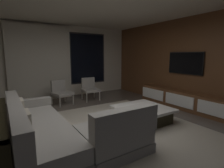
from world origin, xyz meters
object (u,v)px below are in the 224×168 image
(book_stack_on_coffee_table, at_px, (148,105))
(mounted_tv, at_px, (185,63))
(coffee_table, at_px, (142,114))
(accent_chair_by_curtain, at_px, (61,91))
(media_console, at_px, (185,101))
(accent_chair_near_window, at_px, (90,88))
(sectional_couch, at_px, (58,132))

(book_stack_on_coffee_table, distance_m, mounted_tv, 2.02)
(coffee_table, height_order, accent_chair_by_curtain, accent_chair_by_curtain)
(mounted_tv, bearing_deg, media_console, -132.45)
(accent_chair_near_window, relative_size, mounted_tv, 0.68)
(accent_chair_near_window, distance_m, media_console, 3.18)
(accent_chair_by_curtain, xyz_separation_m, mounted_tv, (3.10, -2.34, 0.92))
(accent_chair_near_window, bearing_deg, coffee_table, -87.12)
(accent_chair_by_curtain, bearing_deg, coffee_table, -65.77)
(coffee_table, bearing_deg, media_console, 2.52)
(media_console, distance_m, mounted_tv, 1.13)
(accent_chair_near_window, height_order, accent_chair_by_curtain, same)
(media_console, bearing_deg, coffee_table, -177.48)
(sectional_couch, xyz_separation_m, media_console, (3.78, 0.19, -0.04))
(book_stack_on_coffee_table, relative_size, accent_chair_near_window, 0.37)
(sectional_couch, xyz_separation_m, accent_chair_near_window, (1.90, 2.76, 0.14))
(coffee_table, height_order, media_console, media_console)
(coffee_table, bearing_deg, sectional_couch, -176.68)
(book_stack_on_coffee_table, bearing_deg, accent_chair_near_window, 96.58)
(coffee_table, bearing_deg, book_stack_on_coffee_table, -3.52)
(media_console, bearing_deg, accent_chair_near_window, 126.23)
(coffee_table, distance_m, mounted_tv, 2.27)
(accent_chair_by_curtain, bearing_deg, book_stack_on_coffee_table, -62.79)
(accent_chair_near_window, bearing_deg, accent_chair_by_curtain, -178.88)
(book_stack_on_coffee_table, xyz_separation_m, mounted_tv, (1.75, 0.29, 0.95))
(accent_chair_near_window, relative_size, media_console, 0.25)
(mounted_tv, bearing_deg, sectional_couch, -174.33)
(accent_chair_by_curtain, distance_m, media_console, 3.88)
(sectional_couch, relative_size, media_console, 0.81)
(sectional_couch, distance_m, book_stack_on_coffee_table, 2.21)
(sectional_couch, xyz_separation_m, coffee_table, (2.03, 0.12, -0.10))
(accent_chair_by_curtain, xyz_separation_m, media_console, (2.92, -2.54, -0.18))
(accent_chair_near_window, bearing_deg, media_console, -53.77)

